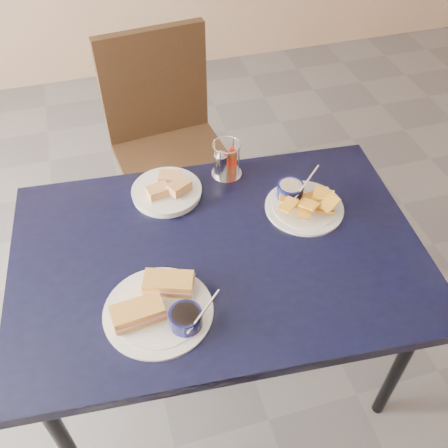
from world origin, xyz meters
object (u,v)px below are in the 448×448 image
object	(u,v)px
dining_table	(218,263)
sandwich_plate	(161,306)
plantain_plate	(300,201)
bread_basket	(167,190)
condiment_caddy	(225,162)
chair_far	(168,132)

from	to	relation	value
dining_table	sandwich_plate	xyz separation A→B (m)	(-0.21, -0.17, 0.09)
plantain_plate	bread_basket	distance (m)	0.46
dining_table	bread_basket	world-z (taller)	bread_basket
bread_basket	condiment_caddy	world-z (taller)	condiment_caddy
dining_table	bread_basket	distance (m)	0.32
plantain_plate	sandwich_plate	bearing A→B (deg)	-151.33
plantain_plate	bread_basket	size ratio (longest dim) A/B	1.11
plantain_plate	condiment_caddy	distance (m)	0.30
dining_table	sandwich_plate	bearing A→B (deg)	-140.84
plantain_plate	condiment_caddy	xyz separation A→B (m)	(-0.20, 0.23, 0.04)
plantain_plate	dining_table	bearing A→B (deg)	-159.72
dining_table	bread_basket	xyz separation A→B (m)	(-0.10, 0.30, 0.08)
condiment_caddy	chair_far	bearing A→B (deg)	101.58
plantain_plate	condiment_caddy	size ratio (longest dim) A/B	1.94
bread_basket	plantain_plate	bearing A→B (deg)	-22.88
plantain_plate	bread_basket	world-z (taller)	plantain_plate
sandwich_plate	plantain_plate	xyz separation A→B (m)	(0.53, 0.29, -0.00)
chair_far	bread_basket	bearing A→B (deg)	-100.31
chair_far	sandwich_plate	distance (m)	1.11
plantain_plate	condiment_caddy	bearing A→B (deg)	131.10
sandwich_plate	plantain_plate	world-z (taller)	same
sandwich_plate	bread_basket	distance (m)	0.48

